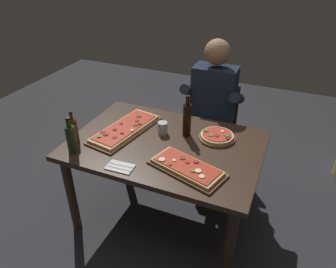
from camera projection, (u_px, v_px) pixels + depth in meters
The scene contains 12 objects.
ground_plane at pixel (166, 215), 2.73m from camera, with size 6.40×6.40×0.00m, color #2D2D33.
dining_table at pixel (165, 154), 2.39m from camera, with size 1.40×0.96×0.74m.
pizza_rectangular_front at pixel (187, 168), 2.06m from camera, with size 0.55×0.37×0.05m.
pizza_rectangular_left at pixel (125, 129), 2.48m from camera, with size 0.37×0.67×0.05m.
pizza_round_far at pixel (217, 136), 2.39m from camera, with size 0.28×0.28×0.05m.
wine_bottle_dark at pixel (187, 119), 2.37m from camera, with size 0.06×0.06×0.33m.
oil_bottle_amber at pixel (71, 138), 2.19m from camera, with size 0.07×0.07×0.27m.
vinegar_bottle_green at pixel (74, 130), 2.30m from camera, with size 0.06×0.06×0.25m.
tumbler_near_camera at pixel (163, 128), 2.44m from camera, with size 0.08×0.08×0.10m.
napkin_cutlery_set at pixel (120, 167), 2.09m from camera, with size 0.18×0.12×0.01m.
diner_chair at pixel (213, 124), 3.10m from camera, with size 0.44×0.44×0.87m.
seated_diner at pixel (212, 105), 2.87m from camera, with size 0.53×0.41×1.33m.
Camera 1 is at (0.78, -1.80, 2.02)m, focal length 33.89 mm.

